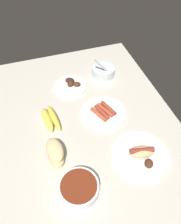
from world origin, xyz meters
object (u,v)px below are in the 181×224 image
Objects in this scene: bowl_coleslaw at (103,71)px; bowl_chili at (79,188)px; plate_grilled_meat at (71,85)px; bread_stack at (55,152)px; plate_sausages at (103,112)px; banana_bunch at (50,119)px; plate_hotdog_assembled at (141,154)px.

bowl_coleslaw is 73.34cm from bowl_chili.
plate_grilled_meat is 46.53cm from bread_stack.
plate_sausages is (29.37, -10.46, -2.11)cm from bowl_coleslaw.
bowl_coleslaw is at bearing 100.59° from plate_grilled_meat.
bowl_chili is at bearing 5.40° from banana_bunch.
bowl_coleslaw is at bearing 124.44° from banana_bunch.
plate_grilled_meat is (4.02, -21.48, -1.99)cm from bowl_coleslaw.
plate_hotdog_assembled is (28.92, 7.33, 0.68)cm from plate_sausages.
plate_sausages is at bearing 121.21° from bread_stack.
bread_stack is at bearing -58.79° from plate_sausages.
bowl_coleslaw is 21.95cm from plate_grilled_meat.
plate_hotdog_assembled is at bearing 72.53° from bread_stack.
plate_hotdog_assembled reaches higher than bowl_chili.
banana_bunch is 1.10× the size of bowl_chili.
bowl_coleslaw is 45.62cm from banana_bunch.
banana_bunch is at bearing -36.53° from plate_grilled_meat.
bowl_coleslaw is 0.92× the size of bowl_chili.
bowl_chili is at bearing -77.64° from plate_hotdog_assembled.
plate_grilled_meat is at bearing 143.47° from banana_bunch.
banana_bunch is 0.95× the size of plate_grilled_meat.
bowl_chili is (39.24, 3.71, 0.90)cm from banana_bunch.
bowl_chili is at bearing -27.54° from bowl_coleslaw.
plate_hotdog_assembled is at bearing 14.22° from plate_sausages.
bowl_coleslaw reaches higher than banana_bunch.
bowl_coleslaw reaches higher than bread_stack.
plate_hotdog_assembled is 1.89× the size of bread_stack.
banana_bunch is 21.24cm from bread_stack.
bread_stack is at bearing -4.78° from banana_bunch.
banana_bunch is at bearing -133.30° from plate_hotdog_assembled.
plate_sausages is 1.25× the size of plate_grilled_meat.
bowl_chili reaches higher than plate_sausages.
bowl_coleslaw is 1.09× the size of bread_stack.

